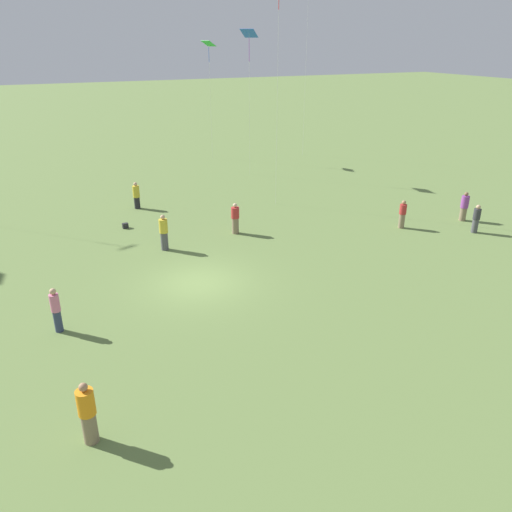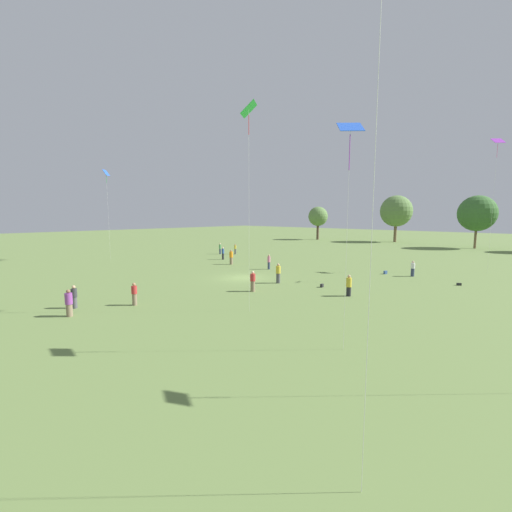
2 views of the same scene
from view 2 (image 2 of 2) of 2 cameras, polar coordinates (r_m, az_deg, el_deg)
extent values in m
plane|color=olive|center=(35.72, -2.18, -3.65)|extent=(240.00, 240.00, 0.00)
cylinder|color=brown|center=(91.48, 10.24, 4.03)|extent=(0.63, 0.63, 4.20)
sphere|color=#5B7F42|center=(91.37, 10.30, 6.52)|extent=(5.02, 5.02, 5.02)
cylinder|color=brown|center=(88.56, 22.18, 3.67)|extent=(0.67, 0.67, 4.61)
sphere|color=#5B7F42|center=(88.46, 22.33, 6.95)|extent=(7.39, 7.39, 7.39)
cylinder|color=brown|center=(78.75, 32.73, 2.59)|extent=(0.44, 0.44, 4.21)
sphere|color=#38662D|center=(78.62, 32.95, 5.99)|extent=(6.87, 6.87, 6.87)
cylinder|color=#847056|center=(45.28, -4.16, -0.82)|extent=(0.51, 0.51, 0.94)
cylinder|color=orange|center=(45.18, -4.17, 0.25)|extent=(0.60, 0.60, 0.75)
sphere|color=#A87A56|center=(45.12, -4.17, 0.87)|extent=(0.24, 0.24, 0.24)
cylinder|color=#333D5B|center=(40.11, 24.63, -2.49)|extent=(0.42, 0.42, 0.86)
cylinder|color=white|center=(40.01, 24.68, -1.48)|extent=(0.50, 0.50, 0.57)
sphere|color=beige|center=(39.95, 24.71, -0.91)|extent=(0.24, 0.24, 0.24)
cylinder|color=#847056|center=(29.39, -0.55, -5.05)|extent=(0.47, 0.47, 0.91)
cylinder|color=#B72D2D|center=(29.25, -0.55, -3.59)|extent=(0.55, 0.55, 0.62)
sphere|color=beige|center=(29.17, -0.55, -2.76)|extent=(0.24, 0.24, 0.24)
cylinder|color=#847056|center=(25.44, -28.67, -7.93)|extent=(0.54, 0.54, 0.81)
cylinder|color=purple|center=(25.26, -28.77, -6.25)|extent=(0.64, 0.64, 0.72)
sphere|color=brown|center=(25.16, -28.83, -5.19)|extent=(0.24, 0.24, 0.24)
cylinder|color=#333D5B|center=(41.17, 2.15, -1.63)|extent=(0.41, 0.41, 0.86)
cylinder|color=pink|center=(41.06, 2.16, -0.56)|extent=(0.48, 0.48, 0.69)
sphere|color=tan|center=(41.00, 2.16, 0.08)|extent=(0.24, 0.24, 0.24)
cylinder|color=#4C4C51|center=(57.05, -3.47, 0.75)|extent=(0.31, 0.31, 0.85)
cylinder|color=gold|center=(56.98, -3.48, 1.47)|extent=(0.37, 0.37, 0.59)
sphere|color=#A87A56|center=(56.94, -3.48, 1.89)|extent=(0.24, 0.24, 0.24)
cylinder|color=#4C4C51|center=(27.41, -27.99, -6.88)|extent=(0.43, 0.43, 0.80)
cylinder|color=#333338|center=(27.26, -28.08, -5.45)|extent=(0.51, 0.51, 0.60)
sphere|color=tan|center=(27.18, -28.13, -4.59)|extent=(0.24, 0.24, 0.24)
cylinder|color=#232328|center=(50.34, -5.53, -0.08)|extent=(0.36, 0.36, 0.89)
cylinder|color=#2D5193|center=(50.25, -5.54, 0.82)|extent=(0.43, 0.43, 0.69)
sphere|color=beige|center=(50.21, -5.54, 1.34)|extent=(0.24, 0.24, 0.24)
cylinder|color=#333D5B|center=(57.33, -6.00, 0.76)|extent=(0.41, 0.41, 0.86)
cylinder|color=#4C9956|center=(57.25, -6.01, 1.54)|extent=(0.48, 0.48, 0.72)
sphere|color=beige|center=(57.21, -6.02, 2.02)|extent=(0.24, 0.24, 0.24)
cylinder|color=#232328|center=(28.76, 15.18, -5.72)|extent=(0.52, 0.52, 0.76)
cylinder|color=gold|center=(28.60, 15.23, -4.26)|extent=(0.61, 0.61, 0.74)
sphere|color=tan|center=(28.51, 15.26, -3.29)|extent=(0.24, 0.24, 0.24)
cylinder|color=#847056|center=(26.54, -19.59, -6.84)|extent=(0.47, 0.47, 0.85)
cylinder|color=#B72D2D|center=(26.38, -19.65, -5.35)|extent=(0.56, 0.56, 0.57)
sphere|color=#A87A56|center=(26.30, -19.68, -4.49)|extent=(0.24, 0.24, 0.24)
cylinder|color=#4C4C51|center=(32.97, 3.71, -3.72)|extent=(0.43, 0.43, 0.95)
cylinder|color=gold|center=(32.83, 3.72, -2.29)|extent=(0.50, 0.50, 0.72)
sphere|color=tan|center=(32.76, 3.73, -1.46)|extent=(0.24, 0.24, 0.24)
cube|color=blue|center=(17.05, 15.46, 20.05)|extent=(1.45, 1.44, 0.59)
cylinder|color=purple|center=(16.82, 15.33, 16.32)|extent=(0.04, 0.04, 1.59)
cylinder|color=silver|center=(16.64, 14.88, 2.18)|extent=(0.01, 0.01, 10.49)
cube|color=blue|center=(54.13, -23.70, 12.59)|extent=(1.13, 1.19, 0.84)
cylinder|color=green|center=(54.04, -23.65, 11.66)|extent=(0.04, 0.04, 1.17)
cylinder|color=silver|center=(53.81, -23.38, 6.01)|extent=(0.01, 0.01, 12.44)
cylinder|color=silver|center=(7.94, 19.32, 17.57)|extent=(0.01, 0.01, 16.15)
cube|color=green|center=(23.69, -1.22, 23.28)|extent=(1.39, 1.48, 0.83)
cylinder|color=red|center=(23.44, -1.21, 21.02)|extent=(0.04, 0.04, 1.21)
cylinder|color=silver|center=(22.73, -1.17, 7.07)|extent=(0.01, 0.01, 13.23)
cube|color=purple|center=(47.59, 35.35, 15.42)|extent=(1.51, 1.49, 0.66)
cylinder|color=#E54C99|center=(47.43, 35.25, 14.15)|extent=(0.04, 0.04, 1.45)
cylinder|color=silver|center=(46.92, 34.72, 6.62)|extent=(0.01, 0.01, 14.60)
cube|color=#33518C|center=(40.57, 20.76, -2.57)|extent=(0.31, 0.44, 0.35)
cube|color=#262628|center=(31.69, 10.93, -4.86)|extent=(0.26, 0.34, 0.30)
cube|color=#262628|center=(37.09, 30.74, -4.06)|extent=(0.44, 0.31, 0.23)
camera|label=1|loc=(54.08, -12.42, 10.52)|focal=35.00mm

